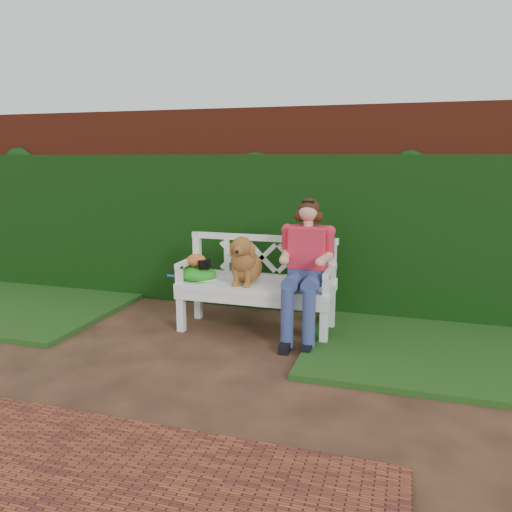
# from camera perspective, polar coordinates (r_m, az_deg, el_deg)

# --- Properties ---
(ground) EXTENTS (60.00, 60.00, 0.00)m
(ground) POSITION_cam_1_polar(r_m,az_deg,el_deg) (4.37, -10.44, -11.51)
(ground) COLOR black
(brick_wall) EXTENTS (10.00, 0.30, 2.20)m
(brick_wall) POSITION_cam_1_polar(r_m,az_deg,el_deg) (5.81, -2.21, 5.57)
(brick_wall) COLOR maroon
(brick_wall) RESTS_ON ground
(ivy_hedge) EXTENTS (10.00, 0.18, 1.70)m
(ivy_hedge) POSITION_cam_1_polar(r_m,az_deg,el_deg) (5.64, -2.92, 2.82)
(ivy_hedge) COLOR #0F3709
(ivy_hedge) RESTS_ON ground
(grass_left) EXTENTS (2.60, 2.00, 0.05)m
(grass_left) POSITION_cam_1_polar(r_m,az_deg,el_deg) (6.41, -26.09, -4.84)
(grass_left) COLOR #193E11
(grass_left) RESTS_ON ground
(grass_right) EXTENTS (2.60, 2.00, 0.05)m
(grass_right) POSITION_cam_1_polar(r_m,az_deg,el_deg) (4.79, 22.20, -9.81)
(grass_right) COLOR #193E11
(grass_right) RESTS_ON ground
(brick_paving) EXTENTS (4.00, 1.20, 0.03)m
(brick_paving) POSITION_cam_1_polar(r_m,az_deg,el_deg) (3.20, -24.62, -21.25)
(brick_paving) COLOR #54221B
(brick_paving) RESTS_ON ground
(garden_bench) EXTENTS (1.63, 0.75, 0.48)m
(garden_bench) POSITION_cam_1_polar(r_m,az_deg,el_deg) (4.87, 0.00, -5.89)
(garden_bench) COLOR white
(garden_bench) RESTS_ON ground
(seated_woman) EXTENTS (0.68, 0.81, 1.24)m
(seated_woman) POSITION_cam_1_polar(r_m,az_deg,el_deg) (4.64, 5.79, -1.98)
(seated_woman) COLOR #F75C89
(seated_woman) RESTS_ON ground
(dog) EXTENTS (0.42, 0.50, 0.48)m
(dog) POSITION_cam_1_polar(r_m,az_deg,el_deg) (4.77, -1.20, -0.33)
(dog) COLOR #996A43
(dog) RESTS_ON garden_bench
(tennis_racket) EXTENTS (0.60, 0.38, 0.03)m
(tennis_racket) POSITION_cam_1_polar(r_m,az_deg,el_deg) (4.99, -6.36, -2.53)
(tennis_racket) COLOR white
(tennis_racket) RESTS_ON garden_bench
(green_bag) EXTENTS (0.47, 0.42, 0.13)m
(green_bag) POSITION_cam_1_polar(r_m,az_deg,el_deg) (4.95, -6.74, -2.03)
(green_bag) COLOR #1A722A
(green_bag) RESTS_ON garden_bench
(camera_item) EXTENTS (0.14, 0.13, 0.08)m
(camera_item) POSITION_cam_1_polar(r_m,az_deg,el_deg) (4.90, -5.89, -0.89)
(camera_item) COLOR black
(camera_item) RESTS_ON green_bag
(baseball_glove) EXTENTS (0.21, 0.16, 0.13)m
(baseball_glove) POSITION_cam_1_polar(r_m,az_deg,el_deg) (4.96, -6.83, -0.50)
(baseball_glove) COLOR orange
(baseball_glove) RESTS_ON green_bag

